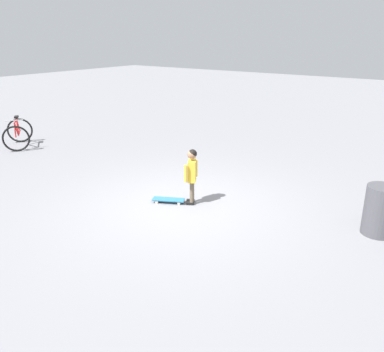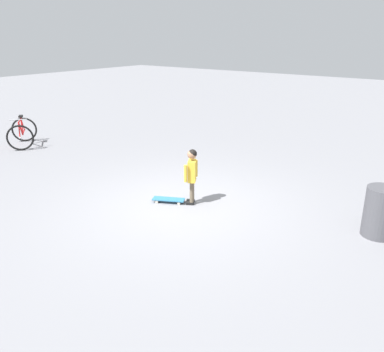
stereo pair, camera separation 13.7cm
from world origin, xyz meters
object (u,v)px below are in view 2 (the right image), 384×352
(trash_bin, at_px, (380,212))
(skateboard, at_px, (169,199))
(child_person, at_px, (192,171))
(bicycle_near, at_px, (22,133))

(trash_bin, bearing_deg, skateboard, -74.17)
(child_person, xyz_separation_m, trash_bin, (-0.76, 3.11, -0.25))
(bicycle_near, distance_m, trash_bin, 9.44)
(bicycle_near, bearing_deg, trash_bin, 92.23)
(trash_bin, bearing_deg, bicycle_near, -87.77)
(skateboard, distance_m, bicycle_near, 5.98)
(skateboard, relative_size, bicycle_near, 0.49)
(child_person, height_order, bicycle_near, child_person)
(skateboard, relative_size, trash_bin, 0.78)
(skateboard, distance_m, trash_bin, 3.65)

